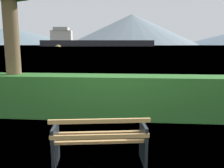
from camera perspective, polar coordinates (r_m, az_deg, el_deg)
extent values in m
plane|color=olive|center=(4.21, -2.91, -18.42)|extent=(1400.00, 1400.00, 0.00)
plane|color=slate|center=(311.04, 4.75, 9.24)|extent=(620.00, 620.00, 0.00)
cube|color=tan|center=(3.84, -2.94, -13.83)|extent=(1.54, 0.29, 0.04)
cube|color=tan|center=(4.01, -2.97, -12.74)|extent=(1.54, 0.29, 0.04)
cube|color=tan|center=(4.19, -3.00, -11.74)|extent=(1.54, 0.29, 0.04)
cube|color=tan|center=(3.72, -2.95, -12.59)|extent=(1.53, 0.27, 0.06)
cube|color=tan|center=(3.59, -2.98, -8.95)|extent=(1.53, 0.27, 0.06)
cube|color=#1E2328|center=(4.10, -13.55, -14.21)|extent=(0.12, 0.51, 0.68)
cube|color=#1E2328|center=(4.11, 7.61, -13.97)|extent=(0.12, 0.51, 0.68)
cube|color=#2D6B28|center=(6.40, 0.09, -3.03)|extent=(6.91, 0.84, 1.15)
cylinder|color=brown|center=(7.14, -22.96, 7.43)|extent=(0.40, 0.40, 3.59)
cube|color=#232328|center=(212.92, -3.49, 9.80)|extent=(99.70, 25.14, 5.30)
cube|color=silver|center=(216.24, -12.08, 11.43)|extent=(19.10, 14.39, 8.48)
cube|color=beige|center=(216.50, -12.13, 12.90)|extent=(13.96, 15.14, 2.65)
cube|color=gold|center=(199.44, -12.93, 8.95)|extent=(2.37, 6.82, 0.83)
cube|color=beige|center=(199.44, -12.94, 9.16)|extent=(1.64, 2.46, 0.65)
cone|color=slate|center=(672.92, -23.52, 10.56)|extent=(361.15, 361.15, 43.98)
cone|color=gray|center=(544.68, 4.85, 12.98)|extent=(293.14, 293.14, 68.08)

